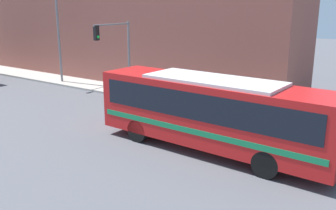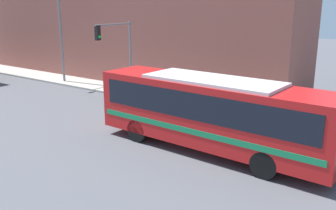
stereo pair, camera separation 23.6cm
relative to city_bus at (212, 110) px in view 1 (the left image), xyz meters
name	(u,v)px [view 1 (the left image)]	position (x,y,z in m)	size (l,w,h in m)	color
ground_plane	(253,155)	(0.64, -1.70, -1.89)	(120.00, 120.00, 0.00)	#515156
sidewalk	(56,79)	(6.46, 18.30, -1.81)	(2.65, 70.00, 0.15)	#A8A399
building_facade	(107,14)	(10.79, 16.22, 3.53)	(6.00, 33.83, 10.82)	brown
city_bus	(212,110)	(0.00, 0.00, 0.00)	(2.90, 10.82, 3.25)	red
fire_hydrant	(197,100)	(5.74, 4.07, -1.39)	(0.25, 0.34, 0.69)	gold
traffic_light_pole	(117,46)	(4.73, 9.65, 1.70)	(3.28, 0.35, 4.98)	slate
parking_meter	(174,87)	(5.74, 5.79, -0.79)	(0.14, 0.14, 1.40)	slate
street_lamp	(55,28)	(5.72, 16.99, 2.55)	(2.21, 0.28, 7.28)	slate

